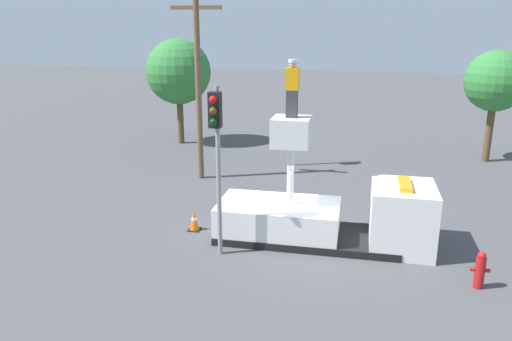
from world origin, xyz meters
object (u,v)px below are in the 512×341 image
at_px(bucket_truck, 328,216).
at_px(fire_hydrant, 480,270).
at_px(traffic_light_across, 291,99).
at_px(tree_left_bg, 496,82).
at_px(worker, 292,89).
at_px(utility_pole, 198,82).
at_px(traffic_light_pole, 216,139).
at_px(traffic_cone_rear, 194,220).
at_px(tree_right_bg, 178,72).

bearing_deg(bucket_truck, fire_hydrant, -27.37).
relative_size(traffic_light_across, tree_left_bg, 0.84).
bearing_deg(fire_hydrant, worker, 158.20).
distance_m(worker, utility_pole, 7.54).
distance_m(traffic_light_across, fire_hydrant, 12.82).
bearing_deg(traffic_light_pole, bucket_truck, 29.24).
height_order(bucket_truck, traffic_cone_rear, bucket_truck).
bearing_deg(fire_hydrant, tree_left_bg, 77.41).
distance_m(worker, fire_hydrant, 7.28).
height_order(traffic_light_across, fire_hydrant, traffic_light_across).
xyz_separation_m(bucket_truck, tree_left_bg, (7.22, 11.47, 3.19)).
bearing_deg(bucket_truck, traffic_cone_rear, -179.35).
xyz_separation_m(tree_left_bg, tree_right_bg, (-16.60, 0.57, 0.08)).
height_order(bucket_truck, tree_left_bg, tree_left_bg).
bearing_deg(utility_pole, tree_left_bg, 23.32).
distance_m(bucket_truck, tree_right_bg, 15.61).
xyz_separation_m(traffic_light_pole, tree_right_bg, (-6.25, 13.79, 0.49)).
xyz_separation_m(bucket_truck, worker, (-1.23, 0.00, 4.04)).
relative_size(traffic_light_pole, tree_right_bg, 0.86).
relative_size(traffic_light_pole, fire_hydrant, 4.93).
distance_m(traffic_light_across, utility_pole, 4.69).
height_order(tree_right_bg, utility_pole, utility_pole).
xyz_separation_m(fire_hydrant, tree_left_bg, (3.04, 13.63, 3.52)).
bearing_deg(worker, tree_left_bg, 53.62).
bearing_deg(worker, fire_hydrant, -21.80).
xyz_separation_m(fire_hydrant, traffic_cone_rear, (-8.66, 2.11, -0.17)).
relative_size(traffic_light_pole, traffic_light_across, 1.10).
height_order(worker, traffic_light_pole, worker).
relative_size(tree_left_bg, utility_pole, 0.70).
height_order(bucket_truck, traffic_light_across, traffic_light_across).
relative_size(traffic_light_across, utility_pole, 0.58).
bearing_deg(traffic_light_pole, tree_right_bg, 114.40).
distance_m(bucket_truck, traffic_light_pole, 4.54).
bearing_deg(bucket_truck, utility_pole, 136.91).
bearing_deg(worker, tree_right_bg, 124.10).
bearing_deg(tree_right_bg, bucket_truck, -52.07).
relative_size(traffic_light_across, tree_right_bg, 0.78).
bearing_deg(traffic_cone_rear, utility_pole, 105.75).
xyz_separation_m(tree_right_bg, utility_pole, (3.27, -6.32, 0.21)).
distance_m(traffic_cone_rear, tree_right_bg, 13.58).
bearing_deg(tree_left_bg, tree_right_bg, 178.04).
bearing_deg(tree_right_bg, tree_left_bg, -1.96).
xyz_separation_m(traffic_cone_rear, tree_left_bg, (11.71, 11.52, 3.69)).
height_order(traffic_light_pole, tree_left_bg, tree_left_bg).
bearing_deg(utility_pole, worker, -49.50).
xyz_separation_m(worker, tree_left_bg, (8.45, 11.47, -0.85)).
height_order(worker, tree_left_bg, worker).
height_order(fire_hydrant, tree_right_bg, tree_right_bg).
relative_size(worker, traffic_light_pole, 0.34).
bearing_deg(bucket_truck, worker, 180.00).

